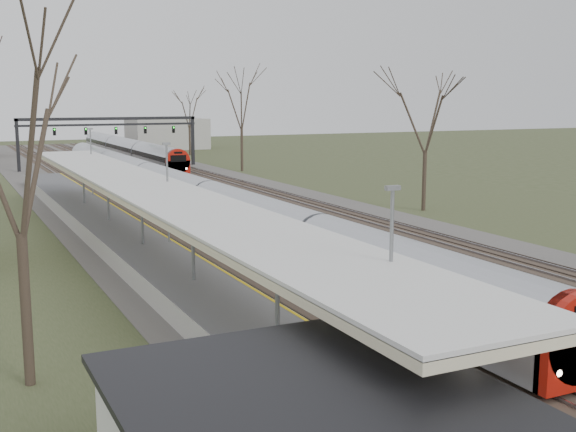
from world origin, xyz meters
The scene contains 9 objects.
track_bed centered at (0.26, 55.00, 0.06)m, with size 24.00×160.00×0.22m.
platform centered at (-9.05, 37.50, 0.50)m, with size 3.50×69.00×1.00m, color #9E9B93.
canopy centered at (-9.05, 32.99, 3.93)m, with size 4.10×50.00×3.11m.
signal_gantry centered at (0.29, 84.99, 4.91)m, with size 21.00×0.59×6.08m.
tree_west_near centered at (-16.00, 20.00, 7.29)m, with size 5.00×5.00×10.30m.
tree_east_far centered at (14.00, 42.00, 7.29)m, with size 5.00×5.00×10.30m.
train_near centered at (-2.50, 49.75, 1.48)m, with size 2.62×75.21×3.05m.
train_far centered at (4.50, 94.11, 1.48)m, with size 2.62×45.21×3.05m.
passenger centered at (-9.05, 13.38, 1.80)m, with size 0.58×0.38×1.60m, color navy.
Camera 1 is at (-17.89, -1.05, 8.21)m, focal length 45.00 mm.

